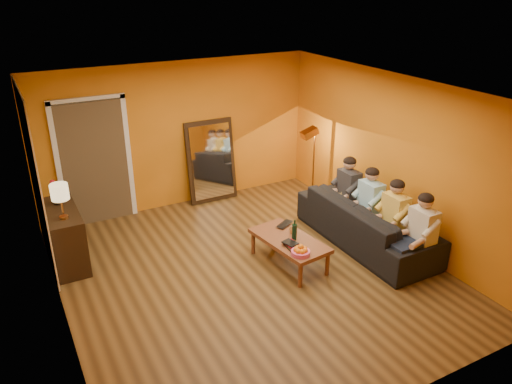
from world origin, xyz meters
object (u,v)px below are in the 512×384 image
person_far_left (422,233)px  wine_bottle (294,230)px  person_mid_right (370,204)px  laptop (287,225)px  person_far_right (348,192)px  dog (342,211)px  coffee_table (289,251)px  sideboard (65,236)px  mirror_frame (211,161)px  floor_lamp (313,167)px  sofa (366,222)px  table_lamp (61,202)px  person_mid_left (394,218)px  tumbler (292,231)px  vase (57,198)px

person_far_left → wine_bottle: 1.77m
person_mid_right → laptop: size_ratio=3.77×
person_far_right → dog: bearing=-155.5°
coffee_table → wine_bottle: bearing=-52.6°
person_far_right → wine_bottle: size_ratio=3.94×
person_far_right → sideboard: bearing=167.4°
mirror_frame → dog: 2.60m
wine_bottle → floor_lamp: bearing=48.9°
sideboard → dog: sideboard is taller
floor_lamp → laptop: 1.84m
sofa → person_mid_right: size_ratio=2.04×
person_far_left → wine_bottle: (-1.47, 0.99, -0.03)m
wine_bottle → table_lamp: bearing=155.1°
table_lamp → person_mid_right: 4.57m
person_mid_left → person_mid_right: (0.00, 0.55, 0.00)m
floor_lamp → tumbler: size_ratio=15.33×
coffee_table → vase: size_ratio=6.84×
table_lamp → person_mid_right: size_ratio=0.42×
vase → person_mid_left: bearing=-28.1°
mirror_frame → vase: mirror_frame is taller
tumbler → dog: bearing=18.8°
mirror_frame → wine_bottle: (0.11, -2.72, -0.18)m
floor_lamp → person_far_left: size_ratio=1.18×
person_mid_right → tumbler: 1.41m
sideboard → person_mid_right: size_ratio=0.97×
table_lamp → person_far_right: 4.45m
person_mid_left → tumbler: 1.54m
wine_bottle → laptop: 0.44m
laptop → person_far_left: bearing=-74.0°
dog → wine_bottle: 1.48m
sideboard → person_far_left: bearing=-31.0°
wine_bottle → laptop: wine_bottle is taller
floor_lamp → mirror_frame: bearing=149.2°
sofa → dog: (-0.02, 0.58, -0.05)m
tumbler → coffee_table: bearing=-135.0°
person_mid_right → person_far_right: (0.00, 0.55, 0.00)m
mirror_frame → floor_lamp: size_ratio=1.06×
person_far_right → sofa: bearing=-101.3°
person_far_right → tumbler: bearing=-160.6°
sofa → tumbler: bearing=83.0°
laptop → sofa: bearing=-45.8°
coffee_table → person_far_left: (1.52, -1.04, 0.40)m
table_lamp → dog: bearing=-10.0°
sofa → person_mid_left: 0.53m
floor_lamp → coffee_table: bearing=-129.2°
mirror_frame → sideboard: size_ratio=1.29×
mirror_frame → person_mid_right: mirror_frame is taller
mirror_frame → person_far_right: 2.60m
laptop → vase: (-3.03, 1.49, 0.51)m
floor_lamp → dog: (-0.12, -1.06, -0.41)m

